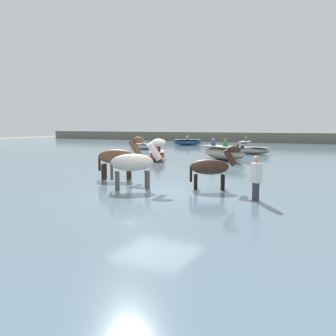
# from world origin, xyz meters

# --- Properties ---
(ground_plane) EXTENTS (120.00, 120.00, 0.00)m
(ground_plane) POSITION_xyz_m (0.00, 0.00, 0.00)
(ground_plane) COLOR #84755B
(water_surface) EXTENTS (90.00, 90.00, 0.37)m
(water_surface) POSITION_xyz_m (0.00, 10.00, 0.19)
(water_surface) COLOR slate
(water_surface) RESTS_ON ground
(horse_lead_pinto) EXTENTS (1.66, 1.42, 2.03)m
(horse_lead_pinto) POSITION_xyz_m (-0.80, -0.09, 1.20)
(horse_lead_pinto) COLOR beige
(horse_lead_pinto) RESTS_ON ground
(horse_trailing_dark_bay) EXTENTS (1.64, 0.91, 1.81)m
(horse_trailing_dark_bay) POSITION_xyz_m (1.50, 0.99, 1.07)
(horse_trailing_dark_bay) COLOR #382319
(horse_trailing_dark_bay) RESTS_ON ground
(horse_flank_bay) EXTENTS (1.84, 1.05, 2.04)m
(horse_flank_bay) POSITION_xyz_m (-2.57, 1.46, 1.20)
(horse_flank_bay) COLOR brown
(horse_flank_bay) RESTS_ON ground
(boat_far_offshore) EXTENTS (1.26, 3.22, 1.04)m
(boat_far_offshore) POSITION_xyz_m (-3.91, 24.72, 0.65)
(boat_far_offshore) COLOR silver
(boat_far_offshore) RESTS_ON water_surface
(boat_near_starboard) EXTENTS (2.68, 1.31, 0.67)m
(boat_near_starboard) POSITION_xyz_m (-0.96, 16.31, 0.64)
(boat_near_starboard) COLOR #B2AD9E
(boat_near_starboard) RESTS_ON water_surface
(boat_distant_east) EXTENTS (3.16, 2.42, 1.11)m
(boat_distant_east) POSITION_xyz_m (-10.36, 25.12, 0.69)
(boat_distant_east) COLOR #28518E
(boat_distant_east) RESTS_ON water_surface
(boat_mid_channel) EXTENTS (2.66, 1.80, 0.96)m
(boat_mid_channel) POSITION_xyz_m (-11.18, 17.21, 0.63)
(boat_mid_channel) COLOR silver
(boat_mid_channel) RESTS_ON water_surface
(boat_near_port) EXTENTS (1.80, 2.62, 1.02)m
(boat_near_port) POSITION_xyz_m (-5.09, 9.06, 0.65)
(boat_near_port) COLOR #BC382D
(boat_near_port) RESTS_ON water_surface
(boat_mid_outer) EXTENTS (4.00, 3.56, 1.30)m
(boat_mid_outer) POSITION_xyz_m (-1.52, 11.18, 0.79)
(boat_mid_outer) COLOR #B2AD9E
(boat_mid_outer) RESTS_ON water_surface
(person_wading_mid) EXTENTS (0.36, 0.37, 1.63)m
(person_wading_mid) POSITION_xyz_m (3.22, -0.05, 0.87)
(person_wading_mid) COLOR #383842
(person_wading_mid) RESTS_ON ground
(far_shoreline) EXTENTS (80.00, 2.40, 1.62)m
(far_shoreline) POSITION_xyz_m (0.00, 36.36, 0.81)
(far_shoreline) COLOR #706B5B
(far_shoreline) RESTS_ON ground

